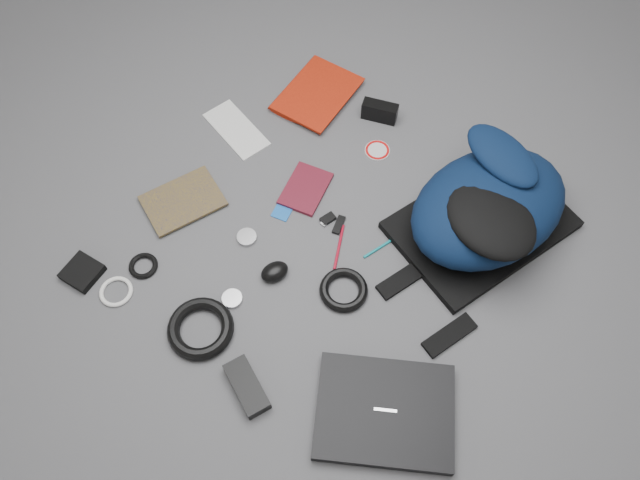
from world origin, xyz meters
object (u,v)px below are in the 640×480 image
Objects in this scene: comic_book at (172,182)px; pouch at (82,272)px; compact_camera at (380,111)px; backpack at (489,207)px; laptop at (385,412)px; dvd_case at (306,189)px; textbook_red at (291,82)px; mouse at (275,272)px; power_brick at (247,387)px.

comic_book is 0.37m from pouch.
compact_camera is at bearing 68.81° from pouch.
backpack is 0.62m from laptop.
comic_book is at bearing -159.62° from dvd_case.
pouch is at bearing -116.75° from backpack.
backpack reaches higher than textbook_red.
mouse is (0.38, -0.59, 0.01)m from textbook_red.
mouse is (-0.39, -0.47, -0.09)m from backpack.
comic_book is at bearing -134.00° from backpack.
power_brick is at bearing 1.15° from pouch.
compact_camera reaches higher than mouse.
comic_book is at bearing 90.62° from pouch.
mouse is at bearing -101.89° from compact_camera.
compact_camera is at bearing 80.90° from comic_book.
backpack is 3.57× the size of power_brick.
laptop is 0.70m from dvd_case.
textbook_red is 0.32m from compact_camera.
mouse reaches higher than power_brick.
mouse is at bearing 132.70° from laptop.
comic_book is 2.37× the size of pouch.
laptop is 1.52× the size of comic_book.
textbook_red is at bearing 120.72° from dvd_case.
pouch is (0.00, -0.37, 0.00)m from comic_book.
dvd_case is 0.62m from power_brick.
textbook_red is 1.84× the size of power_brick.
mouse is at bearing -109.75° from backpack.
pouch is at bearing -120.93° from mouse.
dvd_case is at bearing 137.13° from power_brick.
mouse is at bearing -59.70° from textbook_red.
power_brick reaches higher than laptop.
textbook_red is 2.43× the size of compact_camera.
backpack is at bearing 9.31° from dvd_case.
textbook_red is 1.68× the size of dvd_case.
pouch is (-0.89, -0.16, -0.00)m from laptop.
textbook_red is (-0.77, 0.13, -0.10)m from backpack.
textbook_red is 0.90m from pouch.
textbook_red is 1.03m from power_brick.
laptop is 0.90m from pouch.
laptop is at bearing -74.52° from compact_camera.
pouch reaches higher than comic_book.
backpack reaches higher than compact_camera.
compact_camera reaches higher than laptop.
compact_camera reaches higher than pouch.
dvd_case is 0.68m from pouch.
compact_camera is (-0.52, 0.79, 0.01)m from laptop.
power_brick is at bearing -8.18° from comic_book.
backpack is 1.14m from pouch.
comic_book is 2.79× the size of mouse.
comic_book is at bearing -98.80° from textbook_red.
backpack is at bearing 49.48° from comic_book.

